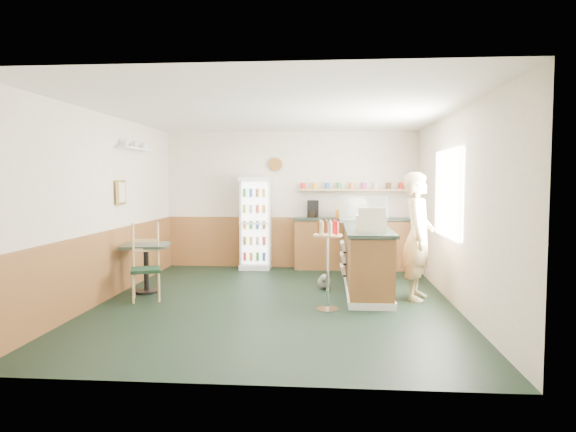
# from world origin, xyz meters

# --- Properties ---
(ground) EXTENTS (6.00, 6.00, 0.00)m
(ground) POSITION_xyz_m (0.00, 0.00, 0.00)
(ground) COLOR black
(ground) RESTS_ON ground
(room_envelope) EXTENTS (5.04, 6.02, 2.72)m
(room_envelope) POSITION_xyz_m (-0.23, 0.73, 1.52)
(room_envelope) COLOR beige
(room_envelope) RESTS_ON ground
(service_counter) EXTENTS (0.68, 3.01, 1.01)m
(service_counter) POSITION_xyz_m (1.35, 1.07, 0.46)
(service_counter) COLOR #955F30
(service_counter) RESTS_ON ground
(back_counter) EXTENTS (2.24, 0.42, 1.69)m
(back_counter) POSITION_xyz_m (1.19, 2.80, 0.55)
(back_counter) COLOR #955F30
(back_counter) RESTS_ON ground
(drinks_fridge) EXTENTS (0.59, 0.52, 1.80)m
(drinks_fridge) POSITION_xyz_m (-0.67, 2.74, 0.90)
(drinks_fridge) COLOR white
(drinks_fridge) RESTS_ON ground
(display_case) EXTENTS (0.81, 0.43, 0.46)m
(display_case) POSITION_xyz_m (1.35, 1.78, 1.24)
(display_case) COLOR silver
(display_case) RESTS_ON service_counter
(cash_register) EXTENTS (0.44, 0.46, 0.24)m
(cash_register) POSITION_xyz_m (1.35, 0.06, 1.13)
(cash_register) COLOR beige
(cash_register) RESTS_ON service_counter
(shopkeeper) EXTENTS (0.58, 0.71, 1.86)m
(shopkeeper) POSITION_xyz_m (2.05, 0.32, 0.93)
(shopkeeper) COLOR tan
(shopkeeper) RESTS_ON ground
(condiment_stand) EXTENTS (0.38, 0.38, 1.19)m
(condiment_stand) POSITION_xyz_m (0.75, -0.43, 0.77)
(condiment_stand) COLOR silver
(condiment_stand) RESTS_ON ground
(newspaper_rack) EXTENTS (0.09, 0.45, 0.53)m
(newspaper_rack) POSITION_xyz_m (0.99, 0.95, 0.49)
(newspaper_rack) COLOR black
(newspaper_rack) RESTS_ON ground
(cafe_table) EXTENTS (0.79, 0.79, 0.75)m
(cafe_table) POSITION_xyz_m (-2.05, 0.44, 0.53)
(cafe_table) COLOR black
(cafe_table) RESTS_ON ground
(cafe_chair) EXTENTS (0.53, 0.53, 1.11)m
(cafe_chair) POSITION_xyz_m (-1.88, 0.05, 0.58)
(cafe_chair) COLOR #15301D
(cafe_chair) RESTS_ON ground
(dog_doorstop) EXTENTS (0.21, 0.28, 0.26)m
(dog_doorstop) POSITION_xyz_m (0.69, 0.92, 0.12)
(dog_doorstop) COLOR gray
(dog_doorstop) RESTS_ON ground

